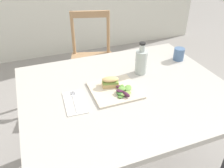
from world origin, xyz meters
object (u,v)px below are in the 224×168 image
object	(u,v)px
plate_lunch	(115,90)
dining_table	(125,107)
fork_on_napkin	(74,100)
bottle_cold_brew	(141,63)
chair_wooden_far	(92,59)
sandwich_half_front	(110,82)
cup_extra_side	(179,54)

from	to	relation	value
plate_lunch	dining_table	bearing A→B (deg)	-4.42
fork_on_napkin	bottle_cold_brew	distance (m)	0.47
dining_table	fork_on_napkin	world-z (taller)	fork_on_napkin
dining_table	bottle_cold_brew	distance (m)	0.28
chair_wooden_far	dining_table	bearing A→B (deg)	-94.90
sandwich_half_front	cup_extra_side	xyz separation A→B (m)	(0.55, 0.16, 0.00)
dining_table	bottle_cold_brew	world-z (taller)	bottle_cold_brew
plate_lunch	cup_extra_side	world-z (taller)	cup_extra_side
chair_wooden_far	sandwich_half_front	xyz separation A→B (m)	(-0.16, -0.94, 0.33)
dining_table	cup_extra_side	size ratio (longest dim) A/B	13.84
bottle_cold_brew	cup_extra_side	distance (m)	0.33
sandwich_half_front	fork_on_napkin	distance (m)	0.22
fork_on_napkin	sandwich_half_front	bearing A→B (deg)	12.82
plate_lunch	fork_on_napkin	distance (m)	0.23
fork_on_napkin	bottle_cold_brew	xyz separation A→B (m)	(0.45, 0.14, 0.06)
chair_wooden_far	fork_on_napkin	size ratio (longest dim) A/B	4.68
plate_lunch	sandwich_half_front	size ratio (longest dim) A/B	2.53
plate_lunch	bottle_cold_brew	bearing A→B (deg)	29.92
dining_table	chair_wooden_far	distance (m)	1.00
sandwich_half_front	bottle_cold_brew	bearing A→B (deg)	20.82
fork_on_napkin	cup_extra_side	distance (m)	0.80
sandwich_half_front	plate_lunch	bearing A→B (deg)	-75.28
bottle_cold_brew	fork_on_napkin	bearing A→B (deg)	-162.96
chair_wooden_far	cup_extra_side	world-z (taller)	chair_wooden_far
fork_on_napkin	cup_extra_side	size ratio (longest dim) A/B	2.25
plate_lunch	cup_extra_side	xyz separation A→B (m)	(0.54, 0.20, 0.04)
fork_on_napkin	bottle_cold_brew	bearing A→B (deg)	17.04
sandwich_half_front	bottle_cold_brew	size ratio (longest dim) A/B	0.50
chair_wooden_far	fork_on_napkin	distance (m)	1.10
sandwich_half_front	bottle_cold_brew	world-z (taller)	bottle_cold_brew
chair_wooden_far	cup_extra_side	bearing A→B (deg)	-63.43
cup_extra_side	bottle_cold_brew	bearing A→B (deg)	-167.66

